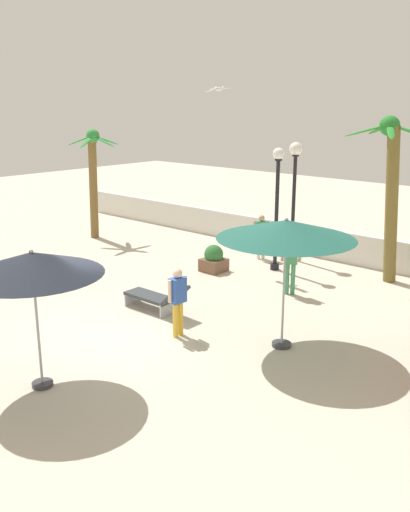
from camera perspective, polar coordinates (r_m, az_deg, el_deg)
The scene contains 14 objects.
ground_plane at distance 12.40m, azimuth -10.68°, elevation -9.40°, with size 56.00×56.00×0.00m, color beige.
boundary_wall at distance 19.29m, azimuth 12.60°, elevation 1.19°, with size 25.20×0.30×1.03m, color silver.
patio_umbrella_0 at distance 10.32m, azimuth -17.24°, elevation -0.79°, with size 2.54×2.54×2.66m.
patio_umbrella_2 at distance 11.64m, azimuth 8.29°, elevation 2.66°, with size 2.91×2.91×2.87m.
palm_tree_1 at distance 16.96m, azimuth 18.47°, elevation 7.22°, with size 2.31×2.38×4.80m.
palm_tree_2 at distance 21.86m, azimuth -11.34°, elevation 8.45°, with size 1.89×1.94×4.18m.
lamp_post_0 at distance 17.36m, azimuth 7.38°, elevation 6.04°, with size 0.36×0.36×3.83m.
lamp_post_1 at distance 18.57m, azimuth 9.13°, elevation 7.48°, with size 0.42×0.42×3.91m.
lounge_chair_0 at distance 14.20m, azimuth -4.98°, elevation -4.20°, with size 1.90×0.59×0.84m.
guest_1 at distance 18.83m, azimuth 5.76°, elevation 2.39°, with size 0.42×0.43×1.52m.
guest_2 at distance 15.39m, azimuth 8.77°, elevation -0.12°, with size 0.48×0.40×1.74m.
guest_3 at distance 12.53m, azimuth -2.81°, elevation -4.06°, with size 0.25×0.56×1.61m.
seagull_1 at distance 17.89m, azimuth 1.46°, elevation 16.73°, with size 1.20×0.41×0.19m.
planter at distance 17.49m, azimuth 0.89°, elevation -0.34°, with size 0.70×0.70×0.85m.
Camera 1 is at (9.06, -6.70, 5.17)m, focal length 39.15 mm.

